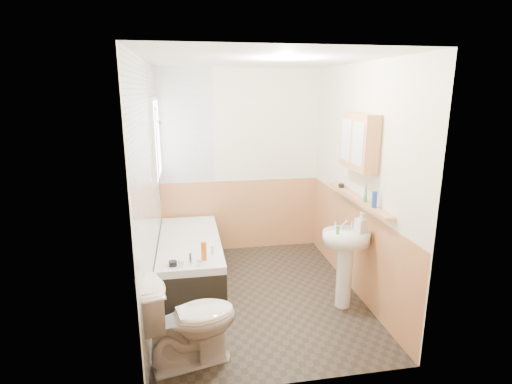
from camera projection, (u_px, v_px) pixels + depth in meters
floor at (258, 295)px, 4.45m from camera, size 2.80×2.80×0.00m
ceiling at (259, 60)px, 3.83m from camera, size 2.80×2.80×0.00m
wall_back at (240, 163)px, 5.48m from camera, size 2.20×0.02×2.50m
wall_front at (295, 233)px, 2.79m from camera, size 2.20×0.02×2.50m
wall_left at (148, 191)px, 3.95m from camera, size 0.02×2.80×2.50m
wall_right at (359, 182)px, 4.33m from camera, size 0.02×2.80×2.50m
wainscot_right at (353, 247)px, 4.51m from camera, size 0.01×2.80×1.00m
wainscot_front at (292, 326)px, 3.00m from camera, size 2.20×0.01×1.00m
wainscot_back at (241, 215)px, 5.65m from camera, size 2.20×0.01×1.00m
tile_cladding_left at (151, 191)px, 3.95m from camera, size 0.01×2.80×2.50m
tile_return_back at (185, 127)px, 5.21m from camera, size 0.75×0.01×1.50m
window at (157, 139)px, 4.76m from camera, size 0.03×0.79×0.99m
bathtub at (190, 259)px, 4.73m from camera, size 0.70×1.68×0.67m
shower_riser at (158, 146)px, 4.49m from camera, size 0.10×0.07×1.09m
toilet at (189, 320)px, 3.27m from camera, size 0.87×0.60×0.77m
sink at (345, 253)px, 4.09m from camera, size 0.49×0.39×0.94m
pine_shelf at (358, 199)px, 4.21m from camera, size 0.10×1.42×0.03m
medicine_cabinet at (359, 142)px, 4.06m from camera, size 0.16×0.63×0.57m
foam_can at (375, 200)px, 3.83m from camera, size 0.06×0.06×0.16m
green_bottle at (366, 191)px, 4.01m from camera, size 0.06×0.06×0.23m
black_jar at (341, 186)px, 4.64m from camera, size 0.09×0.09×0.05m
soap_bottle at (361, 228)px, 3.98m from camera, size 0.16×0.23×0.10m
clear_bottle at (338, 230)px, 3.94m from camera, size 0.04×0.04×0.09m
blue_gel at (204, 251)px, 4.06m from camera, size 0.06×0.04×0.20m
cream_jar at (173, 264)px, 3.95m from camera, size 0.09×0.09×0.05m
orange_bottle at (212, 250)px, 4.22m from camera, size 0.04×0.04×0.10m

